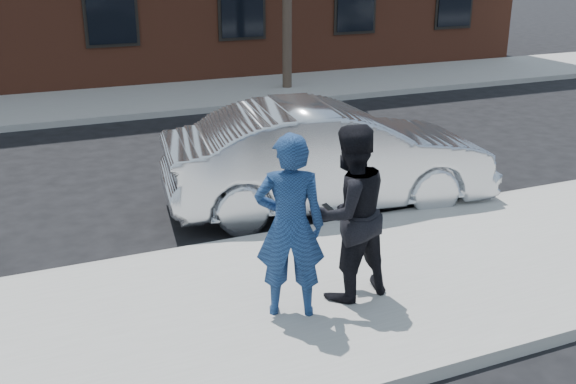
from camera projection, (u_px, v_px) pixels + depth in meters
name	position (u px, v px, depth m)	size (l,w,h in m)	color
ground	(307.00, 295.00, 7.88)	(100.00, 100.00, 0.00)	black
near_sidewalk	(317.00, 299.00, 7.64)	(50.00, 3.50, 0.15)	gray
near_curb	(259.00, 240.00, 9.19)	(50.00, 0.10, 0.15)	#999691
far_sidewalk	(125.00, 101.00, 17.56)	(50.00, 3.50, 0.15)	gray
far_curb	(140.00, 116.00, 16.01)	(50.00, 0.10, 0.15)	#999691
silver_sedan	(328.00, 156.00, 10.31)	(1.75, 5.01, 1.65)	#B7BABF
man_hoodie	(290.00, 226.00, 6.89)	(0.85, 0.72, 1.99)	navy
man_peacoat	(349.00, 213.00, 7.26)	(1.05, 0.87, 1.97)	black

